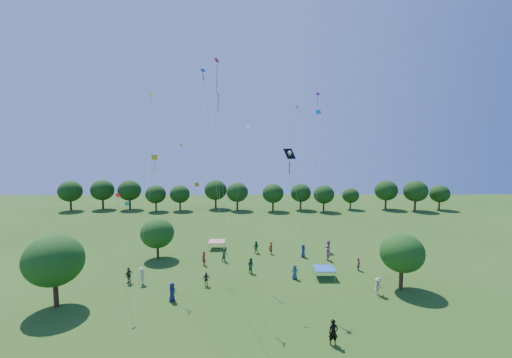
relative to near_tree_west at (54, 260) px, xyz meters
The scene contains 36 objects.
near_tree_west is the anchor object (origin of this frame).
near_tree_north 14.40m from the near_tree_west, 67.61° to the left, with size 4.24×4.24×5.21m.
near_tree_east 32.80m from the near_tree_west, ahead, with size 4.30×4.30×5.68m.
treeline 49.50m from the near_tree_west, 70.79° to the left, with size 88.01×8.77×6.77m.
tent_red_stripe 21.68m from the near_tree_west, 53.85° to the left, with size 2.20×2.20×1.10m.
tent_blue 26.49m from the near_tree_west, 14.21° to the left, with size 2.20×2.20×1.10m.
man_in_black 24.52m from the near_tree_west, 14.90° to the right, with size 0.71×0.45×1.89m, color black.
crowd_person_0 23.32m from the near_tree_west, 15.43° to the left, with size 0.77×0.42×1.56m, color navy.
crowd_person_1 25.15m from the near_tree_west, 36.14° to the left, with size 0.62×0.40×1.65m, color maroon.
crowd_person_2 23.91m from the near_tree_west, 40.01° to the left, with size 0.82×0.44×1.65m, color #285F30.
crowd_person_3 30.05m from the near_tree_west, ahead, with size 1.14×0.51×1.74m, color #B7A692.
crowd_person_4 14.01m from the near_tree_west, 18.50° to the left, with size 0.87×0.40×1.49m, color #423935.
crowd_person_5 31.84m from the near_tree_west, 28.38° to the left, with size 1.68×0.60×1.80m, color #A15E8F.
crowd_person_6 10.75m from the near_tree_west, ahead, with size 0.87×0.47×1.76m, color navy.
crowd_person_7 16.17m from the near_tree_west, 41.91° to the left, with size 0.65×0.42×1.74m, color maroon.
crowd_person_8 19.49m from the near_tree_west, 24.54° to the left, with size 0.86×0.47×1.75m, color #245538.
crowd_person_9 8.52m from the near_tree_west, 39.33° to the left, with size 1.16×0.52×1.77m, color beige.
crowd_person_10 7.75m from the near_tree_west, 47.96° to the left, with size 1.01×0.46×1.72m, color #3C3630.
crowd_person_11 29.98m from the near_tree_west, 24.02° to the left, with size 1.46×0.52×1.57m, color #995D9F.
crowd_person_12 27.94m from the near_tree_west, 29.07° to the left, with size 0.84×0.45×1.71m, color navy.
crowd_person_13 31.35m from the near_tree_west, 15.99° to the left, with size 0.56×0.36×1.49m, color maroon.
crowd_person_14 18.78m from the near_tree_west, 39.76° to the left, with size 0.84×0.45×1.70m, color #2B5424.
pirate_kite 23.23m from the near_tree_west, ahead, with size 3.54×4.35×12.85m.
red_high_kite 23.42m from the near_tree_west, 39.58° to the left, with size 1.43×9.21×23.74m.
small_kite_0 18.84m from the near_tree_west, 15.01° to the left, with size 0.90×1.31×18.31m.
small_kite_1 18.73m from the near_tree_west, 55.14° to the left, with size 1.60×2.17×8.26m.
small_kite_2 20.55m from the near_tree_west, 63.50° to the left, with size 4.22×5.85×13.49m.
small_kite_3 10.22m from the near_tree_west, 70.03° to the left, with size 2.62×3.33×6.63m.
small_kite_4 17.38m from the near_tree_west, ahead, with size 1.92×3.40×19.86m.
small_kite_5 32.61m from the near_tree_west, 30.75° to the left, with size 0.81×3.13×20.17m.
small_kite_6 18.66m from the near_tree_west, 15.12° to the left, with size 2.61×0.34×15.14m.
small_kite_7 31.39m from the near_tree_west, 28.22° to the left, with size 0.64×0.68×17.67m.
small_kite_8 6.58m from the near_tree_west, 24.09° to the left, with size 1.47×4.24×8.77m.
small_kite_9 12.90m from the near_tree_west, 53.61° to the left, with size 1.75×2.79×12.11m.
small_kite_10 16.14m from the near_tree_west, 54.52° to the left, with size 1.48×2.64×19.16m.
small_kite_11 29.27m from the near_tree_west, 33.25° to the left, with size 1.39×1.62×18.35m.
Camera 1 is at (-0.41, -21.03, 14.35)m, focal length 24.00 mm.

